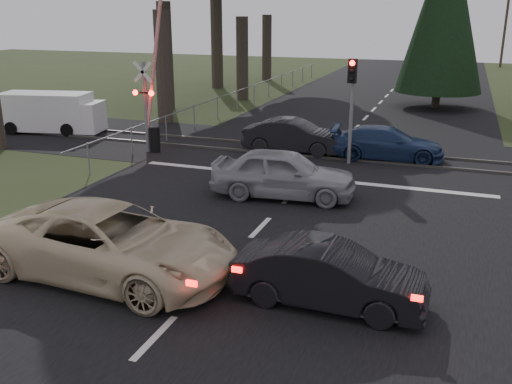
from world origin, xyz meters
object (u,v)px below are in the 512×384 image
at_px(dark_hatchback, 330,276).
at_px(white_van, 54,113).
at_px(crossing_signal, 150,105).
at_px(cream_coupe, 110,243).
at_px(utility_pole_far, 506,20).
at_px(dark_car_far, 294,136).
at_px(silver_car, 283,174).
at_px(blue_sedan, 387,143).
at_px(traffic_signal_center, 352,93).

bearing_deg(dark_hatchback, white_van, 54.21).
distance_m(crossing_signal, cream_coupe, 11.98).
height_order(utility_pole_far, dark_car_far, utility_pole_far).
bearing_deg(white_van, dark_car_far, -11.88).
bearing_deg(cream_coupe, crossing_signal, 28.23).
bearing_deg(dark_car_far, white_van, 88.92).
bearing_deg(crossing_signal, white_van, 162.84).
distance_m(silver_car, blue_sedan, 6.66).
height_order(dark_hatchback, dark_car_far, dark_car_far).
relative_size(crossing_signal, cream_coupe, 1.17).
height_order(crossing_signal, blue_sedan, crossing_signal).
bearing_deg(white_van, traffic_signal_center, -16.28).
xyz_separation_m(cream_coupe, dark_car_far, (0.62, 12.83, -0.12)).
relative_size(utility_pole_far, blue_sedan, 1.98).
xyz_separation_m(traffic_signal_center, cream_coupe, (-3.21, -11.68, -1.98)).
height_order(crossing_signal, dark_car_far, crossing_signal).
distance_m(dark_hatchback, dark_car_far, 13.22).
bearing_deg(utility_pole_far, dark_hatchback, -95.86).
bearing_deg(blue_sedan, dark_car_far, 87.79).
bearing_deg(white_van, crossing_signal, -28.95).
height_order(traffic_signal_center, dark_hatchback, traffic_signal_center).
height_order(crossing_signal, cream_coupe, crossing_signal).
bearing_deg(utility_pole_far, blue_sedan, -98.19).
relative_size(cream_coupe, silver_car, 1.27).
bearing_deg(dark_car_far, utility_pole_far, -14.14).
bearing_deg(dark_hatchback, blue_sedan, 3.05).
bearing_deg(silver_car, dark_hatchback, -161.00).
xyz_separation_m(crossing_signal, cream_coupe, (5.06, -10.79, -1.23)).
height_order(blue_sedan, white_van, white_van).
relative_size(traffic_signal_center, silver_car, 0.88).
xyz_separation_m(utility_pole_far, cream_coupe, (-10.71, -56.00, -3.90)).
relative_size(utility_pole_far, white_van, 1.72).
xyz_separation_m(crossing_signal, dark_car_far, (5.68, 2.05, -1.35)).
distance_m(utility_pole_far, white_van, 48.79).
relative_size(crossing_signal, silver_car, 1.49).
distance_m(dark_hatchback, silver_car, 7.15).
height_order(cream_coupe, dark_hatchback, cream_coupe).
xyz_separation_m(utility_pole_far, dark_car_far, (-10.09, -43.17, -4.02)).
distance_m(dark_car_far, white_van, 12.38).
bearing_deg(white_van, cream_coupe, -59.35).
bearing_deg(blue_sedan, traffic_signal_center, 130.57).
height_order(crossing_signal, traffic_signal_center, crossing_signal).
xyz_separation_m(dark_car_far, white_van, (-12.38, 0.02, 0.28)).
distance_m(crossing_signal, dark_car_far, 6.19).
xyz_separation_m(traffic_signal_center, silver_car, (-1.21, -4.82, -2.01)).
relative_size(traffic_signal_center, dark_car_far, 0.96).
relative_size(dark_car_far, white_van, 0.82).
xyz_separation_m(crossing_signal, white_van, (-6.69, 2.07, -1.07)).
bearing_deg(silver_car, blue_sedan, -28.09).
relative_size(silver_car, blue_sedan, 1.03).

